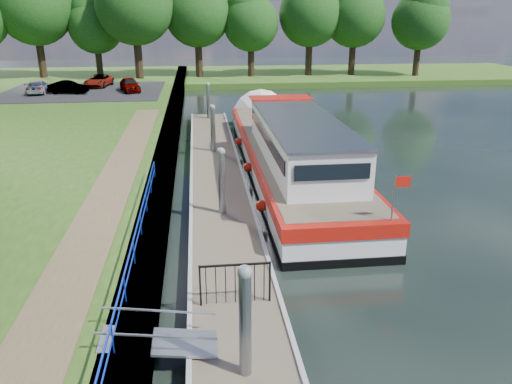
{
  "coord_description": "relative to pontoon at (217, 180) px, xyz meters",
  "views": [
    {
      "loc": [
        -0.79,
        -9.07,
        7.58
      ],
      "look_at": [
        1.21,
        7.88,
        1.4
      ],
      "focal_mm": 35.0,
      "sensor_mm": 36.0,
      "label": 1
    }
  ],
  "objects": [
    {
      "name": "ground",
      "position": [
        0.0,
        -13.0,
        -0.18
      ],
      "size": [
        160.0,
        160.0,
        0.0
      ],
      "primitive_type": "plane",
      "color": "black",
      "rests_on": "ground"
    },
    {
      "name": "bank_edge",
      "position": [
        -2.55,
        2.0,
        0.2
      ],
      "size": [
        1.1,
        90.0,
        0.78
      ],
      "primitive_type": "cube",
      "color": "#473D2D",
      "rests_on": "ground"
    },
    {
      "name": "far_bank",
      "position": [
        12.0,
        39.0,
        0.12
      ],
      "size": [
        60.0,
        18.0,
        0.6
      ],
      "primitive_type": "cube",
      "color": "#2D5016",
      "rests_on": "ground"
    },
    {
      "name": "footpath",
      "position": [
        -4.4,
        -5.0,
        0.62
      ],
      "size": [
        1.6,
        40.0,
        0.05
      ],
      "primitive_type": "cube",
      "color": "brown",
      "rests_on": "riverbank"
    },
    {
      "name": "carpark",
      "position": [
        -11.0,
        25.0,
        0.62
      ],
      "size": [
        14.0,
        12.0,
        0.06
      ],
      "primitive_type": "cube",
      "color": "black",
      "rests_on": "riverbank"
    },
    {
      "name": "blue_fence",
      "position": [
        -2.75,
        -10.0,
        1.13
      ],
      "size": [
        0.04,
        18.04,
        0.72
      ],
      "color": "#0C2DBF",
      "rests_on": "riverbank"
    },
    {
      "name": "pontoon",
      "position": [
        0.0,
        0.0,
        0.0
      ],
      "size": [
        2.5,
        30.0,
        0.56
      ],
      "color": "brown",
      "rests_on": "ground"
    },
    {
      "name": "mooring_piles",
      "position": [
        0.0,
        0.0,
        1.1
      ],
      "size": [
        0.3,
        27.3,
        3.55
      ],
      "color": "gray",
      "rests_on": "ground"
    },
    {
      "name": "gangway",
      "position": [
        -1.85,
        -12.5,
        0.44
      ],
      "size": [
        2.58,
        1.0,
        0.92
      ],
      "color": "#A5A8AD",
      "rests_on": "ground"
    },
    {
      "name": "gate_panel",
      "position": [
        -0.0,
        -10.8,
        0.97
      ],
      "size": [
        1.85,
        0.05,
        1.15
      ],
      "color": "black",
      "rests_on": "ground"
    },
    {
      "name": "barge",
      "position": [
        3.6,
        1.82,
        0.9
      ],
      "size": [
        4.36,
        21.15,
        4.78
      ],
      "color": "black",
      "rests_on": "ground"
    },
    {
      "name": "horizon_trees",
      "position": [
        -1.61,
        35.68,
        7.76
      ],
      "size": [
        54.38,
        10.03,
        12.87
      ],
      "color": "#332316",
      "rests_on": "ground"
    },
    {
      "name": "car_a",
      "position": [
        -6.73,
        24.18,
        1.26
      ],
      "size": [
        2.39,
        3.83,
        1.22
      ],
      "primitive_type": "imported",
      "rotation": [
        0.0,
        0.0,
        0.29
      ],
      "color": "#999999",
      "rests_on": "carpark"
    },
    {
      "name": "car_b",
      "position": [
        -11.93,
        23.57,
        1.2
      ],
      "size": [
        3.49,
        1.72,
        1.1
      ],
      "primitive_type": "imported",
      "rotation": [
        0.0,
        0.0,
        1.4
      ],
      "color": "#999999",
      "rests_on": "carpark"
    },
    {
      "name": "car_c",
      "position": [
        -14.57,
        24.07,
        1.2
      ],
      "size": [
        1.74,
        3.89,
        1.11
      ],
      "primitive_type": "imported",
      "rotation": [
        0.0,
        0.0,
        3.19
      ],
      "color": "#999999",
      "rests_on": "carpark"
    },
    {
      "name": "car_d",
      "position": [
        -10.06,
        27.71,
        1.21
      ],
      "size": [
        2.48,
        4.29,
        1.12
      ],
      "primitive_type": "imported",
      "rotation": [
        0.0,
        0.0,
        -0.16
      ],
      "color": "#999999",
      "rests_on": "carpark"
    }
  ]
}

